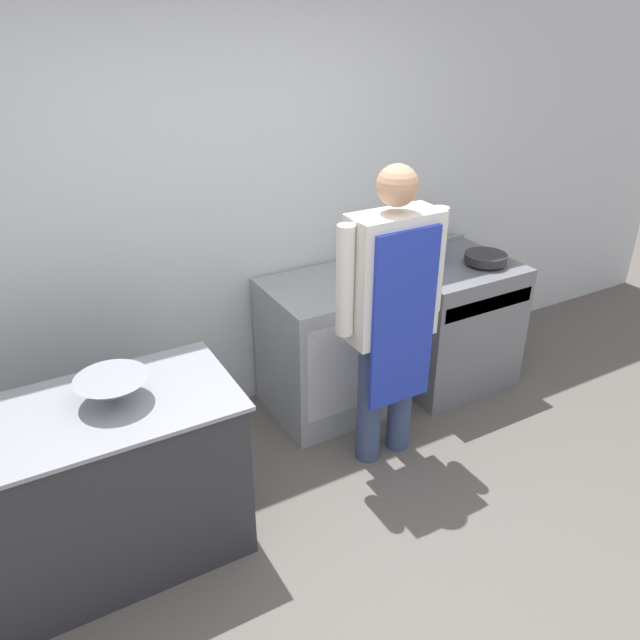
% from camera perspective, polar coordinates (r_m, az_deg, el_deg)
% --- Properties ---
extents(ground_plane, '(14.00, 14.00, 0.00)m').
position_cam_1_polar(ground_plane, '(3.09, 7.60, -24.62)').
color(ground_plane, '#5B5651').
extents(wall_back, '(8.00, 0.05, 2.70)m').
position_cam_1_polar(wall_back, '(3.73, -8.78, 10.33)').
color(wall_back, silver).
rests_on(wall_back, ground_plane).
extents(prep_counter, '(1.39, 0.66, 0.86)m').
position_cam_1_polar(prep_counter, '(3.11, -20.29, -14.51)').
color(prep_counter, '#2D2D33').
rests_on(prep_counter, ground_plane).
extents(stove, '(0.77, 0.74, 0.89)m').
position_cam_1_polar(stove, '(4.41, 11.58, -0.05)').
color(stove, slate).
rests_on(stove, ground_plane).
extents(fridge_unit, '(0.63, 0.65, 0.87)m').
position_cam_1_polar(fridge_unit, '(3.95, 0.09, -2.80)').
color(fridge_unit, '#93999E').
rests_on(fridge_unit, ground_plane).
extents(person_cook, '(0.66, 0.24, 1.72)m').
position_cam_1_polar(person_cook, '(3.32, 6.55, 1.50)').
color(person_cook, '#38476B').
rests_on(person_cook, ground_plane).
extents(mixing_bowl, '(0.32, 0.32, 0.12)m').
position_cam_1_polar(mixing_bowl, '(2.84, -18.41, -6.05)').
color(mixing_bowl, gray).
rests_on(mixing_bowl, prep_counter).
extents(stock_pot, '(0.31, 0.31, 0.21)m').
position_cam_1_polar(stock_pot, '(4.17, 9.30, 6.98)').
color(stock_pot, gray).
rests_on(stock_pot, stove).
extents(saute_pan, '(0.28, 0.28, 0.05)m').
position_cam_1_polar(saute_pan, '(4.23, 14.90, 5.52)').
color(saute_pan, '#262628').
rests_on(saute_pan, stove).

